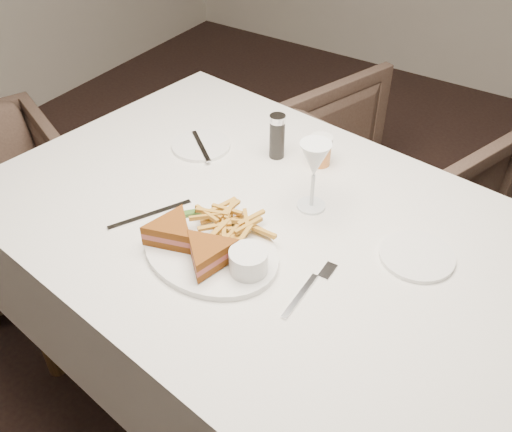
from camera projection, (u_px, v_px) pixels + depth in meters
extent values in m
cube|color=silver|center=(266.00, 327.00, 1.55)|extent=(1.47, 1.08, 0.75)
imported|color=#4C392E|center=(384.00, 180.00, 2.12)|extent=(0.84, 0.81, 0.69)
ellipsoid|color=white|center=(211.00, 251.00, 1.23)|extent=(0.35, 0.29, 0.01)
cube|color=silver|center=(150.00, 215.00, 1.33)|extent=(0.11, 0.19, 0.00)
cylinder|color=white|center=(201.00, 145.00, 1.55)|extent=(0.16, 0.16, 0.01)
cylinder|color=white|center=(417.00, 256.00, 1.22)|extent=(0.16, 0.16, 0.01)
cylinder|color=black|center=(277.00, 136.00, 1.48)|extent=(0.04, 0.04, 0.12)
cylinder|color=#CD7331|center=(320.00, 150.00, 1.47)|extent=(0.06, 0.06, 0.08)
cube|color=#366021|center=(207.00, 213.00, 1.30)|extent=(0.06, 0.04, 0.01)
cube|color=#366021|center=(193.00, 213.00, 1.30)|extent=(0.05, 0.05, 0.01)
cylinder|color=white|center=(249.00, 261.00, 1.15)|extent=(0.08, 0.08, 0.05)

